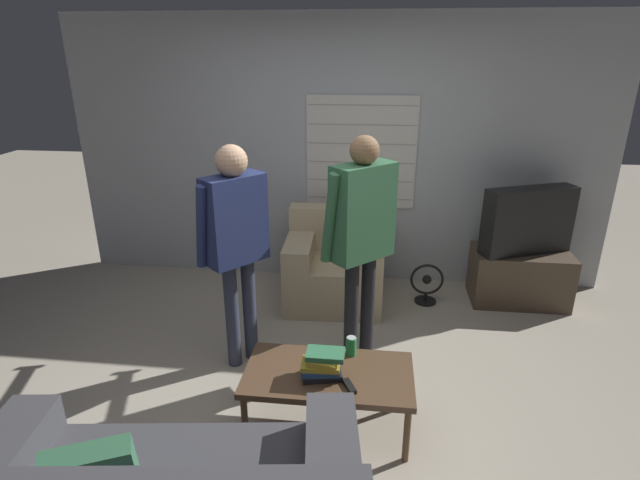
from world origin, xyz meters
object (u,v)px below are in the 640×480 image
Objects in this scene: book_stack at (322,365)px; spare_remote at (349,386)px; person_right_standing at (361,227)px; tv at (528,221)px; soda_can at (351,346)px; floor_fan at (426,284)px; armchair_beige at (334,266)px; person_left_standing at (235,231)px; coffee_table at (329,377)px.

spare_remote is (0.17, -0.08, -0.07)m from book_stack.
tv is at bearing -5.09° from person_right_standing.
floor_fan is (0.62, 1.55, -0.28)m from soda_can.
armchair_beige is 0.52× the size of person_right_standing.
person_left_standing is at bearing 111.97° from spare_remote.
book_stack is (0.69, -0.70, -0.56)m from person_left_standing.
tv is at bearing -176.59° from armchair_beige.
coffee_table is 0.62× the size of person_left_standing.
floor_fan is (0.59, 1.05, -0.91)m from person_right_standing.
coffee_table is at bearing 91.71° from armchair_beige.
tv reaches higher than spare_remote.
armchair_beige reaches higher than coffee_table.
person_right_standing is at bearing 16.62° from tv.
spare_remote is (0.25, -1.84, 0.08)m from armchair_beige.
soda_can is (-1.47, -1.68, -0.33)m from tv.
tv is 2.25m from soda_can.
coffee_table is 1.91m from floor_fan.
person_right_standing reaches higher than floor_fan.
person_left_standing reaches higher than tv.
coffee_table is 0.14m from book_stack.
person_right_standing is at bearing -119.60° from floor_fan.
armchair_beige is 1.41m from person_left_standing.
person_left_standing is at bearing 138.12° from coffee_table.
person_left_standing is (-2.32, -1.23, 0.25)m from tv.
person_left_standing reaches higher than floor_fan.
armchair_beige is 0.88m from floor_fan.
soda_can is (0.85, -0.45, -0.58)m from person_left_standing.
armchair_beige is at bearing 72.23° from spare_remote.
spare_remote is (0.01, -0.34, -0.05)m from soda_can.
soda_can is (0.24, -1.51, 0.13)m from armchair_beige.
person_left_standing is 13.09× the size of soda_can.
person_left_standing is 6.27× the size of book_stack.
person_left_standing is (-0.72, 0.65, 0.68)m from coffee_table.
person_right_standing is 12.77× the size of spare_remote.
tv is 1.89m from person_right_standing.
floor_fan is (0.61, 1.88, -0.23)m from spare_remote.
person_right_standing is 0.80m from soda_can.
person_left_standing is 4.27× the size of floor_fan.
book_stack is at bearing 90.52° from armchair_beige.
person_left_standing is 0.87m from person_right_standing.
tv is 2.52m from spare_remote.
person_left_standing reaches higher than soda_can.
person_left_standing is at bearing 5.46° from tv.
soda_can reaches higher than coffee_table.
armchair_beige is 1.77m from book_stack.
book_stack reaches higher than floor_fan.
soda_can is 0.94× the size of spare_remote.
soda_can is at bearing 58.31° from book_stack.
floor_fan is at bearing 68.21° from soda_can.
soda_can is at bearing -136.86° from person_right_standing.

